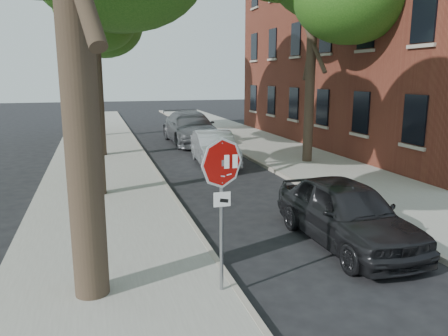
% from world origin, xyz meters
% --- Properties ---
extents(ground, '(120.00, 120.00, 0.00)m').
position_xyz_m(ground, '(0.00, 0.00, 0.00)').
color(ground, black).
rests_on(ground, ground).
extents(sidewalk_left, '(4.00, 55.00, 0.12)m').
position_xyz_m(sidewalk_left, '(-2.50, 12.00, 0.06)').
color(sidewalk_left, gray).
rests_on(sidewalk_left, ground).
extents(sidewalk_right, '(4.00, 55.00, 0.12)m').
position_xyz_m(sidewalk_right, '(6.00, 12.00, 0.06)').
color(sidewalk_right, gray).
rests_on(sidewalk_right, ground).
extents(curb_left, '(0.12, 55.00, 0.13)m').
position_xyz_m(curb_left, '(-0.45, 12.00, 0.07)').
color(curb_left, '#9E9384').
rests_on(curb_left, ground).
extents(curb_right, '(0.12, 55.00, 0.13)m').
position_xyz_m(curb_right, '(3.95, 12.00, 0.07)').
color(curb_right, '#9E9384').
rests_on(curb_right, ground).
extents(stop_sign, '(0.76, 0.34, 2.61)m').
position_xyz_m(stop_sign, '(-0.70, -0.03, 1.95)').
color(stop_sign, gray).
rests_on(stop_sign, sidewalk_left).
extents(tree_far, '(5.29, 4.91, 9.33)m').
position_xyz_m(tree_far, '(-2.72, 21.11, 7.21)').
color(tree_far, black).
rests_on(tree_far, sidewalk_left).
extents(car_a, '(1.76, 4.29, 1.45)m').
position_xyz_m(car_a, '(2.60, 1.50, 0.73)').
color(car_a, black).
rests_on(car_a, ground).
extents(car_b, '(1.84, 4.36, 1.40)m').
position_xyz_m(car_b, '(2.15, 10.94, 0.70)').
color(car_b, '#9CA0A4').
rests_on(car_b, ground).
extents(car_c, '(2.49, 5.97, 1.72)m').
position_xyz_m(car_c, '(2.45, 17.06, 0.86)').
color(car_c, '#55575B').
rests_on(car_c, ground).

